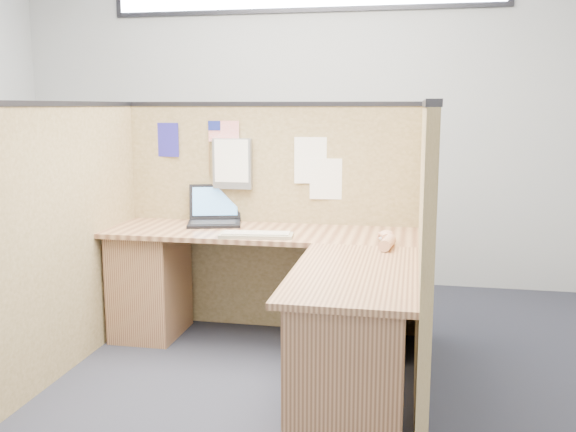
% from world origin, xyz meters
% --- Properties ---
extents(floor, '(5.00, 5.00, 0.00)m').
position_xyz_m(floor, '(0.00, 0.00, 0.00)').
color(floor, black).
rests_on(floor, ground).
extents(wall_back, '(5.00, 0.00, 5.00)m').
position_xyz_m(wall_back, '(0.00, 2.25, 1.40)').
color(wall_back, '#AFB3B4').
rests_on(wall_back, floor).
extents(cubicle_partitions, '(2.06, 1.83, 1.53)m').
position_xyz_m(cubicle_partitions, '(0.00, 0.43, 0.77)').
color(cubicle_partitions, brown).
rests_on(cubicle_partitions, floor).
extents(l_desk, '(1.95, 1.75, 0.73)m').
position_xyz_m(l_desk, '(0.18, 0.29, 0.39)').
color(l_desk, brown).
rests_on(l_desk, floor).
extents(laptop, '(0.40, 0.41, 0.25)m').
position_xyz_m(laptop, '(-0.34, 0.87, 0.79)').
color(laptop, black).
rests_on(laptop, l_desk).
extents(keyboard, '(0.45, 0.20, 0.03)m').
position_xyz_m(keyboard, '(0.02, 0.48, 0.74)').
color(keyboard, gray).
rests_on(keyboard, l_desk).
extents(mouse, '(0.10, 0.07, 0.04)m').
position_xyz_m(mouse, '(0.79, 0.51, 0.75)').
color(mouse, silver).
rests_on(mouse, l_desk).
extents(hand_forearm, '(0.10, 0.34, 0.07)m').
position_xyz_m(hand_forearm, '(0.80, 0.38, 0.76)').
color(hand_forearm, tan).
rests_on(hand_forearm, l_desk).
extents(blue_poster, '(0.17, 0.02, 0.23)m').
position_xyz_m(blue_poster, '(-0.72, 0.97, 1.28)').
color(blue_poster, '#242092').
rests_on(blue_poster, cubicle_partitions).
extents(american_flag, '(0.21, 0.01, 0.37)m').
position_xyz_m(american_flag, '(-0.34, 0.96, 1.32)').
color(american_flag, olive).
rests_on(american_flag, cubicle_partitions).
extents(file_holder, '(0.26, 0.05, 0.33)m').
position_xyz_m(file_holder, '(-0.25, 0.94, 1.12)').
color(file_holder, slate).
rests_on(file_holder, cubicle_partitions).
extents(paper_left, '(0.24, 0.02, 0.30)m').
position_xyz_m(paper_left, '(0.28, 0.97, 1.15)').
color(paper_left, white).
rests_on(paper_left, cubicle_partitions).
extents(paper_right, '(0.21, 0.02, 0.27)m').
position_xyz_m(paper_right, '(0.37, 0.97, 1.03)').
color(paper_right, white).
rests_on(paper_right, cubicle_partitions).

